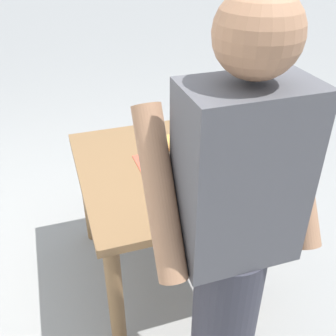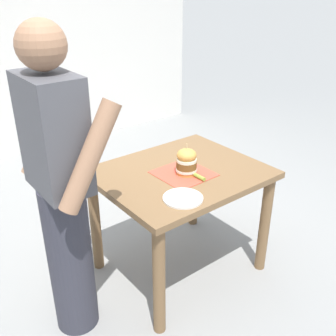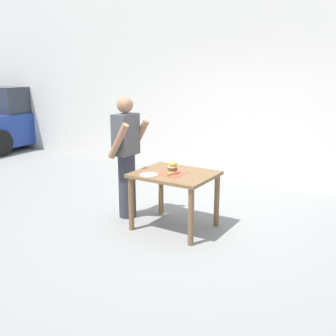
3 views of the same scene
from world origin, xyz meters
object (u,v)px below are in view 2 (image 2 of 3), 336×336
(sandwich, at_px, (187,161))
(diner_across_table, at_px, (62,190))
(patio_table, at_px, (180,189))
(side_plate_with_forks, at_px, (183,198))
(pickle_spear, at_px, (199,177))

(sandwich, height_order, diner_across_table, diner_across_table)
(sandwich, xyz_separation_m, diner_across_table, (0.05, 0.78, 0.05))
(patio_table, relative_size, sandwich, 5.07)
(side_plate_with_forks, bearing_deg, pickle_spear, -61.65)
(patio_table, relative_size, pickle_spear, 10.29)
(sandwich, distance_m, side_plate_with_forks, 0.32)
(pickle_spear, xyz_separation_m, side_plate_with_forks, (-0.12, 0.23, -0.01))
(sandwich, bearing_deg, side_plate_with_forks, 135.44)
(pickle_spear, distance_m, diner_across_table, 0.81)
(sandwich, bearing_deg, diner_across_table, 86.40)
(pickle_spear, xyz_separation_m, diner_across_table, (0.15, 0.79, 0.12))
(patio_table, bearing_deg, diner_across_table, 90.33)
(side_plate_with_forks, xyz_separation_m, diner_across_table, (0.27, 0.56, 0.13))
(patio_table, xyz_separation_m, sandwich, (-0.05, -0.00, 0.22))
(side_plate_with_forks, height_order, diner_across_table, diner_across_table)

